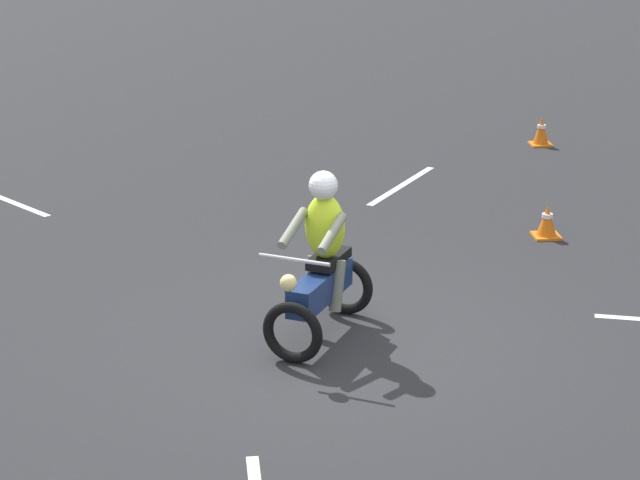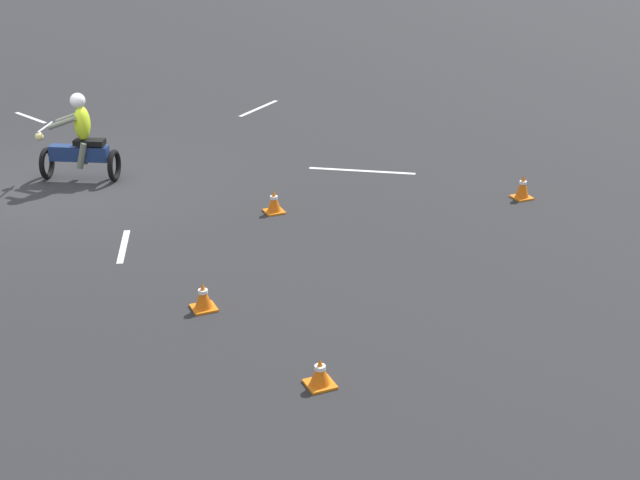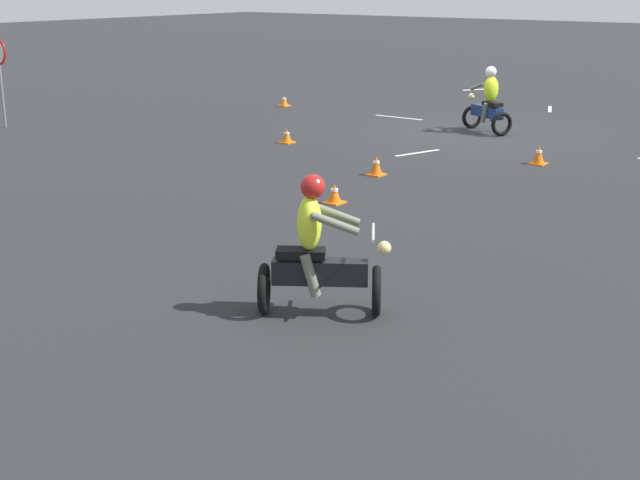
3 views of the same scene
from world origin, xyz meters
The scene contains 6 objects.
ground_plane centered at (0.00, 0.00, 0.00)m, with size 120.00×120.00×0.00m, color #28282B.
motorcycle_rider_foreground centered at (-0.35, -0.23, 0.73)m, with size 1.52×1.21×1.66m.
traffic_cone_near_left centered at (-7.33, 3.90, 0.21)m, with size 0.32×0.32×0.44m.
traffic_cone_near_right centered at (-3.04, 2.78, 0.19)m, with size 0.32×0.32×0.40m.
lane_stripe_nw centered at (-5.38, 1.41, 0.00)m, with size 0.10×2.07×0.01m, color silver.
lane_stripe_sw centered at (-5.15, -3.81, 0.00)m, with size 0.10×1.68×0.01m, color silver.
Camera 1 is at (10.82, -1.42, 4.85)m, focal length 70.00 mm.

